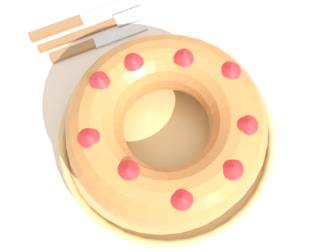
{
  "coord_description": "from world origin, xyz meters",
  "views": [
    {
      "loc": [
        0.19,
        -0.08,
        1.48
      ],
      "look_at": [
        -0.01,
        0.0,
        0.83
      ],
      "focal_mm": 50.0,
      "sensor_mm": 36.0,
      "label": 1
    }
  ],
  "objects_px": {
    "serving_knife": "(80,21)",
    "cake_knife": "(93,44)",
    "bundt_cake": "(168,126)",
    "serving_dish": "(168,138)",
    "fork": "(101,27)"
  },
  "relations": [
    {
      "from": "serving_knife",
      "to": "cake_knife",
      "type": "relative_size",
      "value": 1.2
    },
    {
      "from": "bundt_cake",
      "to": "serving_knife",
      "type": "distance_m",
      "value": 0.28
    },
    {
      "from": "serving_dish",
      "to": "bundt_cake",
      "type": "distance_m",
      "value": 0.06
    },
    {
      "from": "cake_knife",
      "to": "serving_dish",
      "type": "bearing_deg",
      "value": 10.73
    },
    {
      "from": "serving_dish",
      "to": "bundt_cake",
      "type": "xyz_separation_m",
      "value": [
        0.0,
        0.0,
        0.06
      ]
    },
    {
      "from": "serving_dish",
      "to": "cake_knife",
      "type": "bearing_deg",
      "value": -166.13
    },
    {
      "from": "bundt_cake",
      "to": "cake_knife",
      "type": "relative_size",
      "value": 1.71
    },
    {
      "from": "serving_knife",
      "to": "bundt_cake",
      "type": "bearing_deg",
      "value": 12.82
    },
    {
      "from": "bundt_cake",
      "to": "fork",
      "type": "distance_m",
      "value": 0.25
    },
    {
      "from": "fork",
      "to": "cake_knife",
      "type": "relative_size",
      "value": 1.12
    },
    {
      "from": "bundt_cake",
      "to": "cake_knife",
      "type": "height_order",
      "value": "bundt_cake"
    },
    {
      "from": "bundt_cake",
      "to": "serving_knife",
      "type": "height_order",
      "value": "bundt_cake"
    },
    {
      "from": "fork",
      "to": "serving_knife",
      "type": "xyz_separation_m",
      "value": [
        -0.03,
        -0.03,
        0.0
      ]
    },
    {
      "from": "serving_knife",
      "to": "cake_knife",
      "type": "bearing_deg",
      "value": 6.56
    },
    {
      "from": "fork",
      "to": "cake_knife",
      "type": "bearing_deg",
      "value": -40.56
    }
  ]
}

